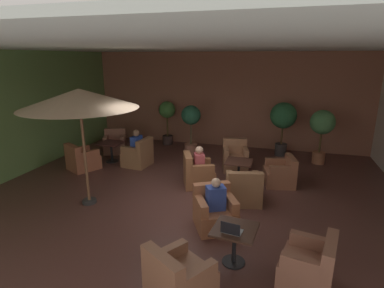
{
  "coord_description": "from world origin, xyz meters",
  "views": [
    {
      "loc": [
        1.98,
        -6.34,
        3.27
      ],
      "look_at": [
        0.0,
        0.5,
        1.25
      ],
      "focal_mm": 28.89,
      "sensor_mm": 36.0,
      "label": 1
    }
  ],
  "objects_px": {
    "armchair_front_right_west": "(243,190)",
    "armchair_mid_center_south": "(115,144)",
    "armchair_front_left_north": "(178,279)",
    "potted_tree_mid_right": "(283,119)",
    "armchair_front_left_east": "(309,268)",
    "armchair_front_right_south": "(198,174)",
    "armchair_mid_center_east": "(138,155)",
    "potted_tree_left_corner": "(322,126)",
    "cafe_table_front_left": "(235,237)",
    "potted_tree_right_corner": "(167,115)",
    "cafe_table_front_right": "(239,167)",
    "open_laptop": "(231,230)",
    "potted_tree_mid_left": "(191,123)",
    "cafe_table_mid_center": "(111,147)",
    "patio_umbrella_tall_red": "(79,99)",
    "patron_with_friend": "(216,196)",
    "patron_by_window": "(199,159)",
    "patron_blue_shirt": "(136,142)",
    "armchair_front_left_south": "(215,212)",
    "armchair_front_right_north": "(280,174)",
    "armchair_mid_center_north": "(82,160)",
    "armchair_front_right_east": "(235,159)",
    "iced_drink_cup": "(227,228)"
  },
  "relations": [
    {
      "from": "armchair_front_right_west",
      "to": "armchair_mid_center_south",
      "type": "height_order",
      "value": "armchair_front_right_west"
    },
    {
      "from": "armchair_front_left_north",
      "to": "potted_tree_mid_right",
      "type": "distance_m",
      "value": 7.36
    },
    {
      "from": "armchair_front_left_east",
      "to": "armchair_front_right_south",
      "type": "height_order",
      "value": "armchair_front_right_south"
    },
    {
      "from": "armchair_mid_center_east",
      "to": "potted_tree_left_corner",
      "type": "height_order",
      "value": "potted_tree_left_corner"
    },
    {
      "from": "cafe_table_front_left",
      "to": "armchair_front_right_west",
      "type": "height_order",
      "value": "armchair_front_right_west"
    },
    {
      "from": "armchair_front_right_west",
      "to": "potted_tree_right_corner",
      "type": "height_order",
      "value": "potted_tree_right_corner"
    },
    {
      "from": "cafe_table_front_left",
      "to": "cafe_table_front_right",
      "type": "distance_m",
      "value": 3.35
    },
    {
      "from": "armchair_front_right_south",
      "to": "open_laptop",
      "type": "height_order",
      "value": "armchair_front_right_south"
    },
    {
      "from": "armchair_front_left_north",
      "to": "potted_tree_mid_left",
      "type": "distance_m",
      "value": 6.71
    },
    {
      "from": "cafe_table_mid_center",
      "to": "potted_tree_right_corner",
      "type": "distance_m",
      "value": 2.73
    },
    {
      "from": "armchair_front_right_west",
      "to": "potted_tree_right_corner",
      "type": "bearing_deg",
      "value": 129.29
    },
    {
      "from": "cafe_table_front_left",
      "to": "potted_tree_mid_right",
      "type": "relative_size",
      "value": 0.41
    },
    {
      "from": "cafe_table_front_right",
      "to": "patio_umbrella_tall_red",
      "type": "bearing_deg",
      "value": -146.41
    },
    {
      "from": "armchair_front_right_south",
      "to": "patron_with_friend",
      "type": "height_order",
      "value": "patron_with_friend"
    },
    {
      "from": "open_laptop",
      "to": "potted_tree_left_corner",
      "type": "bearing_deg",
      "value": 72.29
    },
    {
      "from": "armchair_mid_center_east",
      "to": "patron_by_window",
      "type": "bearing_deg",
      "value": -23.66
    },
    {
      "from": "cafe_table_mid_center",
      "to": "potted_tree_left_corner",
      "type": "distance_m",
      "value": 6.66
    },
    {
      "from": "armchair_front_left_east",
      "to": "patron_blue_shirt",
      "type": "distance_m",
      "value": 6.3
    },
    {
      "from": "patron_blue_shirt",
      "to": "armchair_front_left_east",
      "type": "bearing_deg",
      "value": -41.07
    },
    {
      "from": "patron_by_window",
      "to": "open_laptop",
      "type": "xyz_separation_m",
      "value": [
        1.33,
        -3.06,
        -0.03
      ]
    },
    {
      "from": "cafe_table_front_right",
      "to": "armchair_mid_center_east",
      "type": "height_order",
      "value": "armchair_mid_center_east"
    },
    {
      "from": "armchair_front_right_south",
      "to": "patio_umbrella_tall_red",
      "type": "relative_size",
      "value": 0.37
    },
    {
      "from": "armchair_mid_center_south",
      "to": "patron_with_friend",
      "type": "height_order",
      "value": "patron_with_friend"
    },
    {
      "from": "armchair_front_left_south",
      "to": "armchair_front_right_north",
      "type": "xyz_separation_m",
      "value": [
        1.22,
        2.54,
        -0.02
      ]
    },
    {
      "from": "potted_tree_left_corner",
      "to": "potted_tree_right_corner",
      "type": "height_order",
      "value": "potted_tree_left_corner"
    },
    {
      "from": "armchair_front_left_east",
      "to": "armchair_mid_center_south",
      "type": "distance_m",
      "value": 7.98
    },
    {
      "from": "patio_umbrella_tall_red",
      "to": "patron_with_friend",
      "type": "bearing_deg",
      "value": -4.44
    },
    {
      "from": "cafe_table_front_left",
      "to": "armchair_mid_center_north",
      "type": "relative_size",
      "value": 0.71
    },
    {
      "from": "patio_umbrella_tall_red",
      "to": "open_laptop",
      "type": "height_order",
      "value": "patio_umbrella_tall_red"
    },
    {
      "from": "armchair_front_right_east",
      "to": "patron_blue_shirt",
      "type": "distance_m",
      "value": 3.04
    },
    {
      "from": "cafe_table_front_left",
      "to": "patron_blue_shirt",
      "type": "distance_m",
      "value": 5.31
    },
    {
      "from": "potted_tree_mid_left",
      "to": "potted_tree_right_corner",
      "type": "height_order",
      "value": "potted_tree_mid_left"
    },
    {
      "from": "patron_blue_shirt",
      "to": "potted_tree_right_corner",
      "type": "bearing_deg",
      "value": 88.99
    },
    {
      "from": "armchair_front_left_east",
      "to": "armchair_front_right_west",
      "type": "distance_m",
      "value": 2.79
    },
    {
      "from": "patron_with_friend",
      "to": "armchair_front_right_south",
      "type": "bearing_deg",
      "value": 114.78
    },
    {
      "from": "armchair_front_left_south",
      "to": "patron_with_friend",
      "type": "relative_size",
      "value": 1.63
    },
    {
      "from": "armchair_mid_center_east",
      "to": "patron_with_friend",
      "type": "xyz_separation_m",
      "value": [
        3.05,
        -2.89,
        0.35
      ]
    },
    {
      "from": "potted_tree_mid_left",
      "to": "patron_blue_shirt",
      "type": "xyz_separation_m",
      "value": [
        -1.28,
        -1.58,
        -0.36
      ]
    },
    {
      "from": "patron_with_friend",
      "to": "armchair_front_left_north",
      "type": "bearing_deg",
      "value": -93.11
    },
    {
      "from": "armchair_mid_center_south",
      "to": "iced_drink_cup",
      "type": "height_order",
      "value": "armchair_mid_center_south"
    },
    {
      "from": "patron_by_window",
      "to": "iced_drink_cup",
      "type": "height_order",
      "value": "patron_by_window"
    },
    {
      "from": "armchair_front_right_west",
      "to": "potted_tree_mid_left",
      "type": "relative_size",
      "value": 0.56
    },
    {
      "from": "armchair_front_right_north",
      "to": "patron_by_window",
      "type": "relative_size",
      "value": 1.44
    },
    {
      "from": "cafe_table_mid_center",
      "to": "potted_tree_mid_right",
      "type": "xyz_separation_m",
      "value": [
        5.23,
        2.21,
        0.81
      ]
    },
    {
      "from": "armchair_mid_center_south",
      "to": "potted_tree_left_corner",
      "type": "distance_m",
      "value": 6.89
    },
    {
      "from": "armchair_mid_center_east",
      "to": "potted_tree_mid_right",
      "type": "relative_size",
      "value": 0.48
    },
    {
      "from": "armchair_mid_center_north",
      "to": "patron_with_friend",
      "type": "relative_size",
      "value": 1.64
    },
    {
      "from": "armchair_front_left_east",
      "to": "armchair_mid_center_north",
      "type": "relative_size",
      "value": 0.86
    },
    {
      "from": "armchair_front_right_north",
      "to": "patron_blue_shirt",
      "type": "height_order",
      "value": "patron_blue_shirt"
    },
    {
      "from": "cafe_table_mid_center",
      "to": "armchair_front_right_west",
      "type": "bearing_deg",
      "value": -21.45
    }
  ]
}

